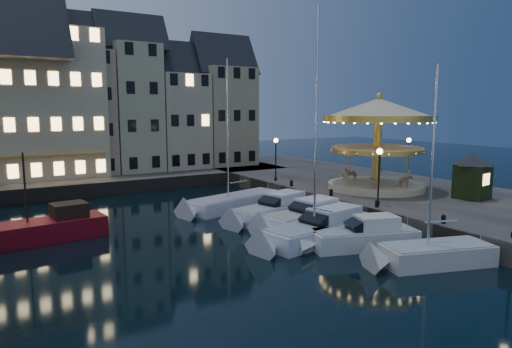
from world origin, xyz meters
TOP-DOWN VIEW (x-y plane):
  - ground at (0.00, 0.00)m, footprint 160.00×160.00m
  - quay_east at (14.00, 6.00)m, footprint 16.00×56.00m
  - quay_north at (-8.00, 28.00)m, footprint 44.00×12.00m
  - quaywall_e at (6.00, 6.00)m, footprint 0.15×44.00m
  - quaywall_n at (-6.00, 22.00)m, footprint 48.00×0.15m
  - streetlamp_b at (7.20, 1.00)m, footprint 0.44×0.44m
  - streetlamp_c at (7.20, 14.50)m, footprint 0.44×0.44m
  - streetlamp_d at (18.50, 8.00)m, footprint 0.44×0.44m
  - bollard_a at (6.60, -5.00)m, footprint 0.30×0.30m
  - bollard_b at (6.60, 0.50)m, footprint 0.30×0.30m
  - bollard_c at (6.60, 5.50)m, footprint 0.30×0.30m
  - bollard_d at (6.60, 11.00)m, footprint 0.30×0.30m
  - townhouse_nb at (-14.05, 30.00)m, footprint 6.16×8.00m
  - townhouse_nc at (-8.00, 30.00)m, footprint 6.82×8.00m
  - townhouse_nd at (-2.25, 30.00)m, footprint 5.50×8.00m
  - townhouse_ne at (3.20, 30.00)m, footprint 6.16×8.00m
  - townhouse_nf at (9.25, 30.00)m, footprint 6.82×8.00m
  - hotel_corner at (-14.00, 30.00)m, footprint 17.60×9.00m
  - motorboat_a at (2.51, -7.14)m, footprint 6.99×4.10m
  - motorboat_b at (1.47, -2.96)m, footprint 7.42×4.16m
  - motorboat_c at (0.61, -0.43)m, footprint 10.05×4.21m
  - motorboat_d at (1.65, 2.56)m, footprint 8.05×3.62m
  - motorboat_e at (1.05, 5.61)m, footprint 8.58×4.42m
  - motorboat_f at (-0.02, 10.34)m, footprint 9.83×4.88m
  - red_fishing_boat at (-14.11, 8.59)m, footprint 7.43×3.27m
  - carousel at (12.10, 5.95)m, footprint 9.55×9.55m
  - ticket_kiosk at (15.33, -1.05)m, footprint 3.55×3.55m

SIDE VIEW (x-z plane):
  - ground at x=0.00m, z-range 0.00..0.00m
  - motorboat_f at x=-0.02m, z-range -6.01..7.07m
  - motorboat_a at x=2.51m, z-range -5.27..6.34m
  - motorboat_b at x=1.47m, z-range -0.44..1.71m
  - motorboat_d at x=1.65m, z-range -0.43..1.72m
  - motorboat_e at x=1.05m, z-range -0.43..1.72m
  - quay_east at x=14.00m, z-range 0.00..1.30m
  - quay_north at x=-8.00m, z-range 0.00..1.30m
  - quaywall_e at x=6.00m, z-range 0.00..1.30m
  - quaywall_n at x=-6.00m, z-range 0.00..1.30m
  - motorboat_c at x=0.61m, z-range -5.97..7.33m
  - red_fishing_boat at x=-14.11m, z-range -2.24..3.62m
  - bollard_a at x=6.60m, z-range 1.32..1.89m
  - bollard_b at x=6.60m, z-range 1.32..1.89m
  - bollard_c at x=6.60m, z-range 1.32..1.89m
  - bollard_d at x=6.60m, z-range 1.32..1.89m
  - ticket_kiosk at x=15.33m, z-range 1.69..5.85m
  - streetlamp_b at x=7.20m, z-range 1.93..6.10m
  - streetlamp_c at x=7.20m, z-range 1.93..6.10m
  - streetlamp_d at x=18.50m, z-range 1.93..6.10m
  - carousel at x=12.10m, z-range 2.62..10.98m
  - townhouse_ne at x=3.20m, z-range 1.38..14.18m
  - townhouse_nb at x=-14.05m, z-range 1.38..15.18m
  - townhouse_nf at x=9.25m, z-range 1.38..15.18m
  - townhouse_nc at x=-8.00m, z-range 1.38..16.18m
  - townhouse_nd at x=-2.25m, z-range 1.38..17.18m
  - hotel_corner at x=-14.00m, z-range 1.38..18.18m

